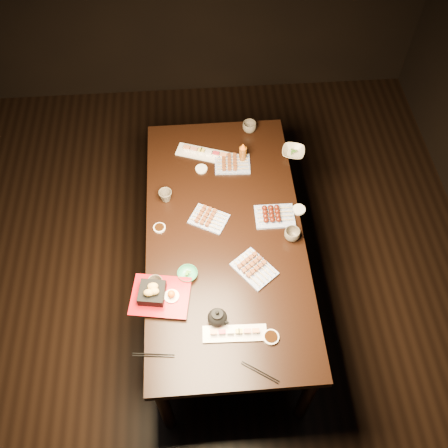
{
  "coord_description": "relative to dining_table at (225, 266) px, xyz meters",
  "views": [
    {
      "loc": [
        0.04,
        -1.24,
        3.13
      ],
      "look_at": [
        0.16,
        0.39,
        0.77
      ],
      "focal_mm": 40.0,
      "sensor_mm": 36.0,
      "label": 1
    }
  ],
  "objects": [
    {
      "name": "condiment_bottle",
      "position": [
        0.16,
        0.55,
        0.45
      ],
      "size": [
        0.07,
        0.07,
        0.15
      ],
      "primitive_type": "cylinder",
      "rotation": [
        0.0,
        0.0,
        -0.61
      ],
      "color": "brown",
      "rests_on": "dining_table"
    },
    {
      "name": "dining_table",
      "position": [
        0.0,
        0.0,
        0.0
      ],
      "size": [
        1.37,
        1.98,
        0.75
      ],
      "primitive_type": "cube",
      "rotation": [
        0.0,
        0.0,
        -0.28
      ],
      "color": "black",
      "rests_on": "ground"
    },
    {
      "name": "yakitori_plate_left",
      "position": [
        0.09,
        0.52,
        0.4
      ],
      "size": [
        0.23,
        0.17,
        0.06
      ],
      "primitive_type": null,
      "rotation": [
        0.0,
        0.0,
        -0.06
      ],
      "color": "#828EB6",
      "rests_on": "dining_table"
    },
    {
      "name": "tempura_tray",
      "position": [
        -0.37,
        -0.38,
        0.43
      ],
      "size": [
        0.34,
        0.29,
        0.11
      ],
      "primitive_type": null,
      "rotation": [
        0.0,
        0.0,
        -0.16
      ],
      "color": "black",
      "rests_on": "dining_table"
    },
    {
      "name": "teacup_far_left",
      "position": [
        -0.33,
        0.27,
        0.41
      ],
      "size": [
        0.1,
        0.1,
        0.07
      ],
      "primitive_type": "imported",
      "rotation": [
        0.0,
        0.0,
        -0.24
      ],
      "color": "#50483D",
      "rests_on": "dining_table"
    },
    {
      "name": "teacup_near_left",
      "position": [
        -0.39,
        -0.32,
        0.41
      ],
      "size": [
        0.11,
        0.11,
        0.08
      ],
      "primitive_type": "imported",
      "rotation": [
        0.0,
        0.0,
        -0.41
      ],
      "color": "#50483D",
      "rests_on": "dining_table"
    },
    {
      "name": "sauce_dish_nw",
      "position": [
        -0.11,
        0.49,
        0.38
      ],
      "size": [
        0.09,
        0.09,
        0.01
      ],
      "primitive_type": "cylinder",
      "rotation": [
        0.0,
        0.0,
        -0.29
      ],
      "color": "white",
      "rests_on": "dining_table"
    },
    {
      "name": "yakitori_plate_right",
      "position": [
        0.14,
        -0.25,
        0.4
      ],
      "size": [
        0.27,
        0.28,
        0.06
      ],
      "primitive_type": null,
      "rotation": [
        0.0,
        0.0,
        -0.91
      ],
      "color": "#828EB6",
      "rests_on": "dining_table"
    },
    {
      "name": "sauce_dish_se",
      "position": [
        0.18,
        -0.65,
        0.38
      ],
      "size": [
        0.11,
        0.11,
        0.01
      ],
      "primitive_type": "cylinder",
      "rotation": [
        0.0,
        0.0,
        -0.46
      ],
      "color": "white",
      "rests_on": "dining_table"
    },
    {
      "name": "teacup_far_right",
      "position": [
        0.23,
        0.81,
        0.41
      ],
      "size": [
        0.13,
        0.13,
        0.07
      ],
      "primitive_type": "imported",
      "rotation": [
        0.0,
        0.0,
        -0.55
      ],
      "color": "#50483D",
      "rests_on": "dining_table"
    },
    {
      "name": "sushi_platter_far",
      "position": [
        -0.08,
        0.61,
        0.4
      ],
      "size": [
        0.39,
        0.22,
        0.05
      ],
      "primitive_type": null,
      "rotation": [
        0.0,
        0.0,
        2.8
      ],
      "color": "white",
      "rests_on": "dining_table"
    },
    {
      "name": "teacup_mid_right",
      "position": [
        0.38,
        -0.06,
        0.41
      ],
      "size": [
        0.12,
        0.12,
        0.07
      ],
      "primitive_type": "imported",
      "rotation": [
        0.0,
        0.0,
        -0.34
      ],
      "color": "#50483D",
      "rests_on": "dining_table"
    },
    {
      "name": "sauce_dish_east",
      "position": [
        0.45,
        0.13,
        0.38
      ],
      "size": [
        0.11,
        0.11,
        0.01
      ],
      "primitive_type": "cylinder",
      "rotation": [
        0.0,
        0.0,
        -0.6
      ],
      "color": "white",
      "rests_on": "dining_table"
    },
    {
      "name": "chopsticks_se",
      "position": [
        0.11,
        -0.82,
        0.38
      ],
      "size": [
        0.18,
        0.13,
        0.01
      ],
      "primitive_type": null,
      "rotation": [
        0.0,
        0.0,
        -0.59
      ],
      "color": "black",
      "rests_on": "dining_table"
    },
    {
      "name": "ground",
      "position": [
        -0.16,
        -0.34,
        -0.38
      ],
      "size": [
        5.0,
        5.0,
        0.0
      ],
      "primitive_type": "plane",
      "color": "black",
      "rests_on": "ground"
    },
    {
      "name": "chopsticks_near",
      "position": [
        -0.4,
        -0.7,
        0.38
      ],
      "size": [
        0.21,
        0.04,
        0.01
      ],
      "primitive_type": null,
      "rotation": [
        0.0,
        0.0,
        -0.1
      ],
      "color": "black",
      "rests_on": "dining_table"
    },
    {
      "name": "edamame_bowl_green",
      "position": [
        -0.22,
        -0.26,
        0.39
      ],
      "size": [
        0.15,
        0.15,
        0.03
      ],
      "primitive_type": "imported",
      "rotation": [
        0.0,
        0.0,
        -0.62
      ],
      "color": "#2E8E5F",
      "rests_on": "dining_table"
    },
    {
      "name": "sauce_dish_west",
      "position": [
        -0.37,
        0.06,
        0.38
      ],
      "size": [
        0.1,
        0.1,
        0.01
      ],
      "primitive_type": "cylinder",
      "rotation": [
        0.0,
        0.0,
        -0.48
      ],
      "color": "white",
      "rests_on": "dining_table"
    },
    {
      "name": "teapot",
      "position": [
        -0.08,
        -0.54,
        0.43
      ],
      "size": [
        0.17,
        0.17,
        0.1
      ],
      "primitive_type": null,
      "rotation": [
        0.0,
        0.0,
        -0.68
      ],
      "color": "black",
      "rests_on": "dining_table"
    },
    {
      "name": "sushi_platter_near",
      "position": [
        0.0,
        -0.61,
        0.39
      ],
      "size": [
        0.33,
        0.1,
        0.04
      ],
      "primitive_type": null,
      "rotation": [
        0.0,
        0.0,
        -0.04
      ],
      "color": "white",
      "rests_on": "dining_table"
    },
    {
      "name": "tsukune_plate",
      "position": [
        0.3,
        0.09,
        0.4
      ],
      "size": [
        0.23,
        0.17,
        0.06
      ],
      "primitive_type": null,
      "rotation": [
        0.0,
        0.0,
        -0.01
      ],
      "color": "#828EB6",
      "rests_on": "dining_table"
    },
    {
      "name": "edamame_bowl_cream",
      "position": [
        0.49,
        0.58,
        0.39
      ],
      "size": [
        0.18,
        0.18,
        0.04
      ],
      "primitive_type": "imported",
      "rotation": [
        0.0,
        0.0,
        -0.28
      ],
      "color": "beige",
      "rests_on": "dining_table"
    },
    {
      "name": "yakitori_plate_center",
      "position": [
        -0.08,
        0.1,
        0.4
      ],
      "size": [
        0.26,
        0.23,
        0.05
      ],
      "primitive_type": null,
      "rotation": [
        0.0,
        0.0,
        -0.5
      ],
      "color": "#828EB6",
      "rests_on": "dining_table"
    }
  ]
}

